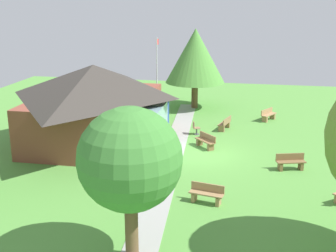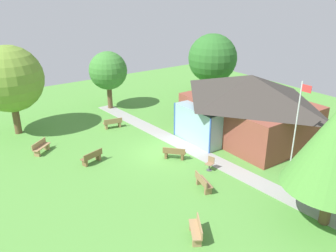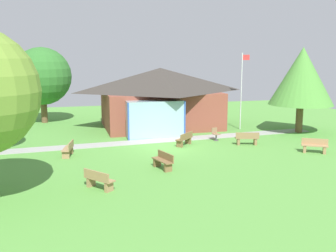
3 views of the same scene
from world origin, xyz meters
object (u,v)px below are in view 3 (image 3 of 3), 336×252
(bench_front_left, at_px, (99,180))
(bench_lawn_far_right, at_px, (315,146))
(flagpole, at_px, (242,88))
(bench_rear_near_path, at_px, (185,139))
(bench_mid_left, at_px, (68,149))
(pavilion, at_px, (160,97))
(tree_behind_pavilion_left, at_px, (42,76))
(bench_mid_right, at_px, (247,139))
(patio_chair_lawn_spare, at_px, (216,134))
(tree_east_hedge, at_px, (302,76))
(bench_front_center, at_px, (163,161))

(bench_front_left, xyz_separation_m, bench_lawn_far_right, (12.92, 3.10, 0.00))
(flagpole, relative_size, bench_rear_near_path, 4.24)
(bench_mid_left, xyz_separation_m, bench_lawn_far_right, (14.12, -3.01, 0.00))
(pavilion, bearing_deg, tree_behind_pavilion_left, 152.52)
(pavilion, bearing_deg, bench_mid_right, -62.80)
(patio_chair_lawn_spare, bearing_deg, pavilion, -84.70)
(bench_front_left, distance_m, bench_lawn_far_right, 13.29)
(bench_rear_near_path, bearing_deg, flagpole, -7.54)
(pavilion, bearing_deg, bench_lawn_far_right, -57.02)
(bench_front_left, relative_size, bench_lawn_far_right, 0.96)
(pavilion, xyz_separation_m, bench_rear_near_path, (-0.04, -6.70, -2.07))
(bench_front_left, bearing_deg, bench_rear_near_path, 100.42)
(bench_mid_left, relative_size, patio_chair_lawn_spare, 1.81)
(bench_mid_right, xyz_separation_m, tree_east_hedge, (5.69, 2.82, 3.80))
(flagpole, distance_m, patio_chair_lawn_spare, 5.54)
(flagpole, height_order, tree_behind_pavilion_left, tree_behind_pavilion_left)
(bench_rear_near_path, height_order, patio_chair_lawn_spare, patio_chair_lawn_spare)
(flagpole, height_order, bench_lawn_far_right, flagpole)
(bench_lawn_far_right, bearing_deg, tree_behind_pavilion_left, -12.00)
(bench_front_left, bearing_deg, patio_chair_lawn_spare, 94.13)
(bench_mid_left, distance_m, bench_front_left, 6.22)
(pavilion, xyz_separation_m, bench_front_left, (-6.09, -13.62, -2.07))
(bench_mid_right, height_order, bench_mid_left, same)
(bench_lawn_far_right, bearing_deg, bench_front_left, 45.20)
(bench_front_center, relative_size, bench_front_left, 1.08)
(patio_chair_lawn_spare, bearing_deg, bench_mid_right, 110.86)
(bench_mid_left, bearing_deg, bench_mid_right, -78.58)
(bench_front_center, height_order, bench_mid_right, same)
(bench_front_center, distance_m, bench_mid_right, 7.58)
(bench_mid_left, distance_m, bench_lawn_far_right, 14.43)
(flagpole, distance_m, bench_mid_right, 6.18)
(bench_rear_near_path, bearing_deg, bench_front_center, -162.17)
(tree_east_hedge, bearing_deg, bench_mid_left, -170.72)
(bench_front_left, bearing_deg, bench_mid_right, 82.72)
(pavilion, distance_m, flagpole, 6.43)
(bench_mid_left, relative_size, bench_lawn_far_right, 1.03)
(bench_front_center, relative_size, patio_chair_lawn_spare, 1.82)
(bench_rear_near_path, distance_m, tree_east_hedge, 10.53)
(tree_behind_pavilion_left, bearing_deg, tree_east_hedge, -26.94)
(bench_front_left, height_order, bench_lawn_far_right, same)
(bench_mid_right, xyz_separation_m, patio_chair_lawn_spare, (-1.44, 1.81, 0.01))
(pavilion, height_order, bench_lawn_far_right, pavilion)
(bench_mid_left, height_order, patio_chair_lawn_spare, patio_chair_lawn_spare)
(flagpole, relative_size, bench_front_left, 4.09)
(patio_chair_lawn_spare, xyz_separation_m, tree_east_hedge, (7.13, 1.01, 3.78))
(bench_lawn_far_right, bearing_deg, bench_mid_left, 19.72)
(bench_mid_left, bearing_deg, patio_chair_lawn_spare, -68.09)
(flagpole, xyz_separation_m, bench_lawn_far_right, (0.94, -8.05, -2.85))
(bench_rear_near_path, xyz_separation_m, bench_lawn_far_right, (6.87, -3.82, 0.00))
(bench_front_center, height_order, bench_mid_left, same)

